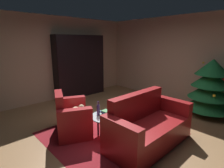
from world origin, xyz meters
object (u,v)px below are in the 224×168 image
bookshelf_unit (82,67)px  book_stack_on_table (106,113)px  bottle_on_table (98,110)px  decorated_tree (210,88)px  couch_red (148,127)px  coffee_table (107,118)px  armchair_red (72,119)px

bookshelf_unit → book_stack_on_table: bearing=-24.8°
bookshelf_unit → bottle_on_table: 2.94m
bottle_on_table → decorated_tree: (1.20, 2.74, 0.22)m
couch_red → book_stack_on_table: couch_red is taller
couch_red → coffee_table: 0.85m
decorated_tree → book_stack_on_table: bearing=-112.3°
couch_red → bottle_on_table: bearing=-154.3°
couch_red → armchair_red: bearing=-148.1°
decorated_tree → coffee_table: bearing=-111.5°
decorated_tree → armchair_red: bearing=-117.3°
bookshelf_unit → decorated_tree: bookshelf_unit is taller
bottle_on_table → couch_red: bearing=25.7°
armchair_red → book_stack_on_table: 0.75m
coffee_table → book_stack_on_table: bearing=172.0°
couch_red → coffee_table: (-0.77, -0.35, 0.05)m
bottle_on_table → decorated_tree: decorated_tree is taller
armchair_red → bottle_on_table: (0.42, 0.39, 0.22)m
armchair_red → couch_red: size_ratio=0.64×
armchair_red → couch_red: couch_red is taller
bookshelf_unit → book_stack_on_table: bookshelf_unit is taller
bookshelf_unit → armchair_red: 2.85m
bookshelf_unit → coffee_table: size_ratio=3.18×
book_stack_on_table → decorated_tree: 2.86m
coffee_table → bottle_on_table: size_ratio=2.25×
coffee_table → bottle_on_table: bottle_on_table is taller
couch_red → bottle_on_table: size_ratio=5.94×
bookshelf_unit → book_stack_on_table: size_ratio=9.61×
book_stack_on_table → decorated_tree: size_ratio=0.15×
couch_red → coffee_table: bearing=-155.6°
armchair_red → book_stack_on_table: (0.54, 0.50, 0.15)m
bookshelf_unit → decorated_tree: size_ratio=1.42×
coffee_table → decorated_tree: 2.86m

